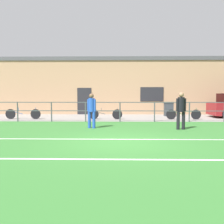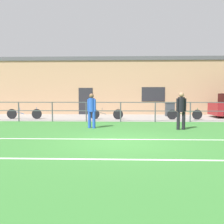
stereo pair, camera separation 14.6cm
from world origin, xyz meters
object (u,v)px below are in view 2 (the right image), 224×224
Objects in this scene: player_striker at (92,108)px; trash_bin_0 at (170,109)px; bicycle_parked_1 at (185,114)px; bicycle_parked_0 at (24,114)px; player_goalkeeper at (181,108)px; bicycle_parked_3 at (106,114)px.

player_striker is 8.06m from trash_bin_0.
bicycle_parked_1 is at bearing -122.48° from player_striker.
bicycle_parked_0 is 1.04× the size of bicycle_parked_1.
player_striker is 0.75× the size of bicycle_parked_1.
trash_bin_0 reaches higher than bicycle_parked_1.
player_goalkeeper reaches higher than bicycle_parked_3.
bicycle_parked_3 is (-4.90, -0.00, 0.00)m from bicycle_parked_1.
trash_bin_0 reaches higher than bicycle_parked_3.
bicycle_parked_3 is (5.26, -0.00, -0.00)m from bicycle_parked_0.
player_goalkeeper reaches higher than bicycle_parked_1.
bicycle_parked_0 is 10.16m from bicycle_parked_1.
bicycle_parked_3 is 5.11m from trash_bin_0.
bicycle_parked_1 is at bearing 0.00° from bicycle_parked_0.
player_goalkeeper reaches higher than trash_bin_0.
player_goalkeeper is at bearing -49.69° from bicycle_parked_3.
player_goalkeeper is 4.09m from player_striker.
bicycle_parked_1 is (5.35, 3.90, -0.58)m from player_striker.
bicycle_parked_1 is at bearing 0.00° from bicycle_parked_3.
bicycle_parked_3 is (0.45, 3.90, -0.57)m from player_striker.
bicycle_parked_1 is 4.90m from bicycle_parked_3.
bicycle_parked_0 is 10.04m from trash_bin_0.
player_goalkeeper is 0.78× the size of bicycle_parked_1.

